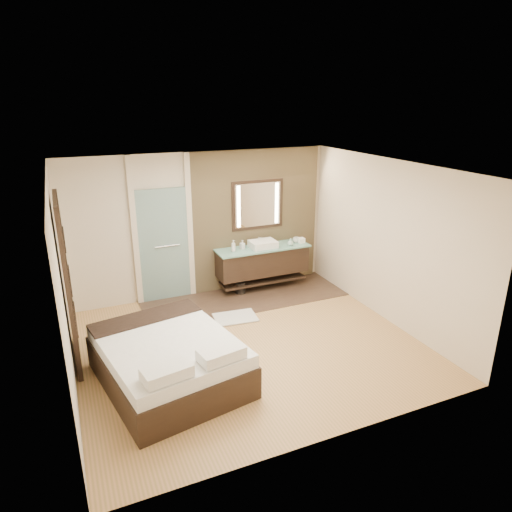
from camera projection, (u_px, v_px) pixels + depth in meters
name	position (u px, v px, depth m)	size (l,w,h in m)	color
floor	(249.00, 345.00, 7.03)	(5.00, 5.00, 0.00)	#A17C43
tile_strip	(245.00, 298.00, 8.64)	(3.80, 1.30, 0.01)	#3A261F
stone_wall	(257.00, 219.00, 8.91)	(2.60, 0.08, 2.70)	#A0875B
vanity	(262.00, 261.00, 8.92)	(1.85, 0.55, 0.88)	black
mirror_unit	(258.00, 205.00, 8.77)	(1.06, 0.04, 0.96)	black
frosted_door	(164.00, 241.00, 8.28)	(1.10, 0.12, 2.70)	silver
shoji_partition	(68.00, 283.00, 6.24)	(0.06, 1.20, 2.40)	black
bed	(169.00, 360.00, 6.03)	(1.95, 2.27, 0.77)	black
bath_mat	(235.00, 317.00, 7.86)	(0.72, 0.50, 0.02)	silver
waste_bin	(240.00, 288.00, 8.82)	(0.19, 0.19, 0.24)	black
tissue_box	(301.00, 240.00, 9.06)	(0.12, 0.12, 0.10)	white
soap_bottle_a	(233.00, 246.00, 8.54)	(0.08, 0.08, 0.22)	silver
soap_bottle_b	(242.00, 245.00, 8.69)	(0.08, 0.08, 0.17)	#B2B2B2
soap_bottle_c	(290.00, 242.00, 8.88)	(0.11, 0.11, 0.15)	#A2CCC4
cup	(296.00, 240.00, 9.09)	(0.13, 0.13, 0.10)	silver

